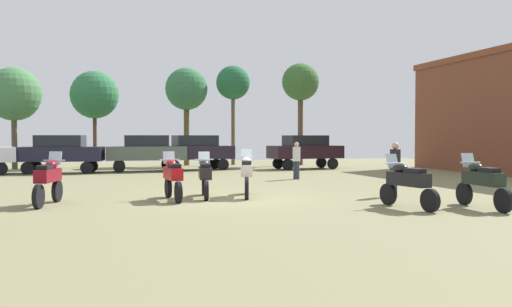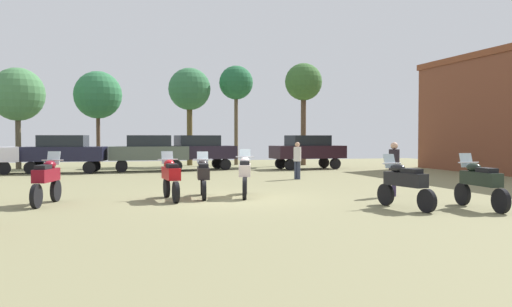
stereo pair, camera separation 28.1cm
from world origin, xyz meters
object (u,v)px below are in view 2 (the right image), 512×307
(person_1, at_px, (394,165))
(tree_4, at_px, (304,84))
(motorcycle_1, at_px, (203,175))
(car_5, at_px, (308,149))
(tree_2, at_px, (18,95))
(tree_6, at_px, (236,84))
(motorcycle_8, at_px, (480,182))
(car_6, at_px, (63,151))
(tree_1, at_px, (189,90))
(motorcycle_2, at_px, (171,176))
(person_2, at_px, (297,158))
(car_2, at_px, (149,150))
(motorcycle_6, at_px, (405,182))
(motorcycle_5, at_px, (47,179))
(motorcycle_10, at_px, (245,173))
(tree_5, at_px, (98,95))
(car_1, at_px, (197,150))

(person_1, relative_size, tree_4, 0.25)
(motorcycle_1, distance_m, car_5, 15.46)
(tree_2, bearing_deg, tree_4, -0.85)
(tree_6, bearing_deg, motorcycle_8, -86.59)
(tree_2, bearing_deg, car_5, -14.47)
(tree_6, bearing_deg, motorcycle_1, -105.93)
(motorcycle_1, xyz_separation_m, motorcycle_8, (6.67, -4.52, 0.02))
(motorcycle_8, relative_size, car_6, 0.50)
(tree_1, bearing_deg, person_1, -79.02)
(motorcycle_2, bearing_deg, person_2, 40.21)
(motorcycle_2, relative_size, person_1, 1.22)
(motorcycle_1, xyz_separation_m, car_2, (-0.89, 13.32, 0.46))
(car_5, height_order, person_1, car_5)
(tree_1, bearing_deg, motorcycle_6, -83.40)
(motorcycle_8, xyz_separation_m, tree_6, (-1.38, 23.08, 4.80))
(car_5, distance_m, tree_6, 7.74)
(motorcycle_5, xyz_separation_m, car_2, (3.66, 13.94, 0.44))
(motorcycle_8, distance_m, tree_4, 22.23)
(motorcycle_5, height_order, tree_1, tree_1)
(motorcycle_10, bearing_deg, motorcycle_5, -160.27)
(motorcycle_6, height_order, tree_6, tree_6)
(tree_2, relative_size, tree_6, 0.89)
(motorcycle_5, relative_size, motorcycle_10, 0.96)
(motorcycle_6, xyz_separation_m, person_1, (1.25, 2.73, 0.31))
(motorcycle_6, xyz_separation_m, tree_5, (-8.49, 22.22, 3.83))
(motorcycle_1, bearing_deg, motorcycle_8, -26.72)
(motorcycle_1, bearing_deg, tree_4, 67.95)
(motorcycle_10, xyz_separation_m, tree_2, (-9.57, 17.34, 3.66))
(tree_4, bearing_deg, tree_2, 179.15)
(motorcycle_10, relative_size, tree_2, 0.37)
(tree_6, bearing_deg, car_2, -139.70)
(car_1, relative_size, person_2, 2.69)
(motorcycle_10, relative_size, tree_1, 0.34)
(motorcycle_2, bearing_deg, motorcycle_6, -36.25)
(motorcycle_1, distance_m, car_6, 14.11)
(motorcycle_2, xyz_separation_m, car_2, (0.17, 13.72, 0.45))
(person_2, distance_m, tree_4, 12.72)
(person_1, xyz_separation_m, tree_6, (-0.72, 19.78, 4.51))
(tree_2, bearing_deg, tree_6, 5.50)
(car_1, distance_m, car_5, 6.54)
(motorcycle_2, xyz_separation_m, tree_1, (3.20, 19.15, 4.32))
(motorcycle_1, height_order, car_6, car_6)
(person_1, distance_m, tree_1, 20.74)
(person_1, bearing_deg, motorcycle_2, -64.42)
(motorcycle_5, height_order, car_5, car_5)
(motorcycle_8, bearing_deg, car_1, 107.52)
(person_1, xyz_separation_m, person_2, (-0.77, 7.14, -0.04))
(motorcycle_1, distance_m, person_2, 7.92)
(motorcycle_8, height_order, car_6, car_6)
(tree_5, bearing_deg, person_2, -54.02)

